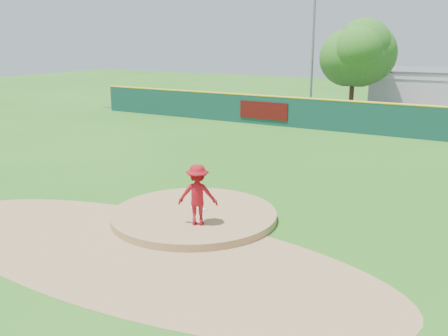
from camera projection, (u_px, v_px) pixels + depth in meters
The scene contains 11 objects.
ground at pixel (194, 219), 16.65m from camera, with size 120.00×120.00×0.00m, color #286B19.
pitchers_mound at pixel (194, 219), 16.65m from camera, with size 5.50×5.50×0.50m, color #9E774C.
pitching_rubber at pixel (199, 208), 16.83m from camera, with size 0.60×0.15×0.04m, color white.
infield_dirt_arc at pixel (136, 251), 14.13m from camera, with size 15.40×15.40×0.01m, color #9E774C.
parking_lot at pixel (382, 114), 39.27m from camera, with size 44.00×16.00×0.02m, color #38383A.
pitcher at pixel (198, 195), 15.25m from camera, with size 1.23×0.71×1.90m, color maroon.
fence_banners at pixel (364, 118), 30.99m from camera, with size 17.42×0.04×1.20m.
playground_slide at pixel (172, 99), 43.15m from camera, with size 0.93×2.61×1.44m.
outfield_fence at pixel (351, 116), 31.46m from camera, with size 40.00×0.14×2.07m.
deciduous_tree at pixel (354, 56), 37.41m from camera, with size 5.60×5.60×7.36m.
light_pole_left at pixel (313, 35), 40.64m from camera, with size 1.75×0.25×11.00m.
Camera 1 is at (8.70, -13.08, 5.85)m, focal length 40.00 mm.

